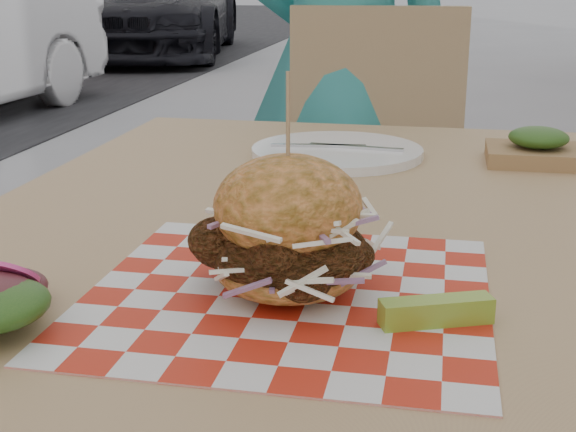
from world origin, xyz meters
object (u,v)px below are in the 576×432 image
(patio_chair, at_px, (367,181))
(car_dark, at_px, (159,4))
(patio_table, at_px, (300,277))
(sandwich, at_px, (288,235))
(diner, at_px, (340,65))

(patio_chair, bearing_deg, car_dark, 108.24)
(patio_table, height_order, patio_chair, patio_chair)
(car_dark, bearing_deg, sandwich, -79.67)
(sandwich, bearing_deg, patio_chair, 92.00)
(sandwich, bearing_deg, patio_table, 97.78)
(patio_table, bearing_deg, sandwich, -82.22)
(diner, bearing_deg, sandwich, 84.82)
(patio_chair, bearing_deg, patio_table, -94.45)
(patio_table, distance_m, patio_chair, 0.95)
(car_dark, distance_m, patio_chair, 8.51)
(patio_chair, height_order, sandwich, sandwich)
(diner, distance_m, car_dark, 8.31)
(patio_table, bearing_deg, car_dark, 111.00)
(diner, xyz_separation_m, sandwich, (0.14, -1.36, 0.01))
(car_dark, relative_size, sandwich, 21.04)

